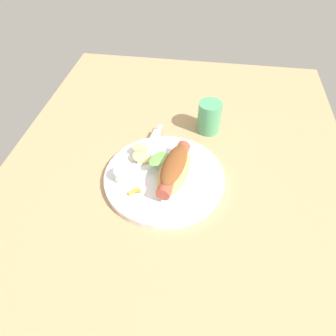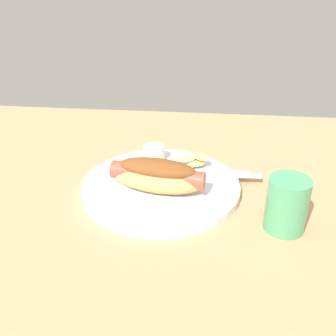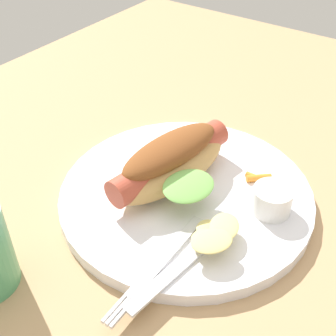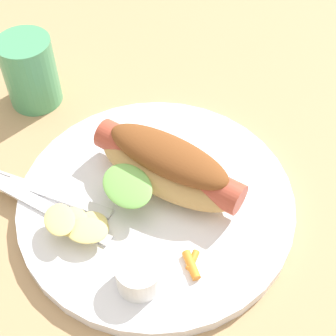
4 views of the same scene
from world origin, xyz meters
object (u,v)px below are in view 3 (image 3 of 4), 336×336
(sauce_ramekin, at_px, (272,200))
(fork, at_px, (160,264))
(carrot_garnish, at_px, (257,178))
(chips_pile, at_px, (213,234))
(knife, at_px, (182,263))
(hot_dog, at_px, (174,163))
(plate, at_px, (186,195))

(sauce_ramekin, relative_size, fork, 0.28)
(sauce_ramekin, distance_m, carrot_garnish, 0.05)
(chips_pile, height_order, carrot_garnish, chips_pile)
(fork, distance_m, knife, 0.02)
(hot_dog, xyz_separation_m, sauce_ramekin, (0.02, -0.11, -0.01))
(fork, bearing_deg, chips_pile, 152.11)
(hot_dog, relative_size, chips_pile, 2.21)
(sauce_ramekin, distance_m, fork, 0.14)
(knife, distance_m, carrot_garnish, 0.16)
(hot_dog, height_order, knife, hot_dog)
(carrot_garnish, bearing_deg, chips_pile, -176.13)
(knife, bearing_deg, hot_dog, -134.35)
(plate, relative_size, hot_dog, 1.70)
(sauce_ramekin, height_order, knife, sauce_ramekin)
(sauce_ramekin, bearing_deg, plate, 105.04)
(knife, bearing_deg, chips_pile, 174.25)
(plate, bearing_deg, sauce_ramekin, -74.96)
(hot_dog, relative_size, carrot_garnish, 5.79)
(plate, bearing_deg, hot_dog, 81.49)
(carrot_garnish, bearing_deg, fork, 173.56)
(knife, distance_m, chips_pile, 0.04)
(carrot_garnish, bearing_deg, hot_dog, 127.84)
(plate, relative_size, carrot_garnish, 9.83)
(plate, xyz_separation_m, hot_dog, (0.00, 0.02, 0.04))
(hot_dog, bearing_deg, carrot_garnish, 137.55)
(hot_dog, height_order, sauce_ramekin, hot_dog)
(chips_pile, relative_size, carrot_garnish, 2.62)
(plate, relative_size, chips_pile, 3.75)
(sauce_ramekin, bearing_deg, chips_pile, 160.85)
(plate, distance_m, chips_pile, 0.09)
(knife, bearing_deg, sauce_ramekin, 170.18)
(plate, height_order, chips_pile, chips_pile)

